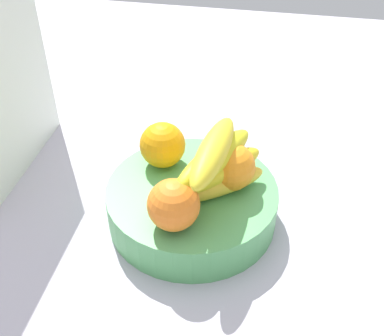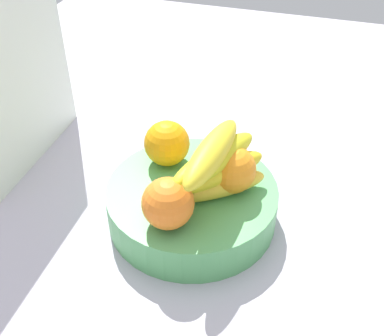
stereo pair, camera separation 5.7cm
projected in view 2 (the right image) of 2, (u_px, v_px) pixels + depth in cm
name	position (u px, v px, depth cm)	size (l,w,h in cm)	color
ground_plane	(200.00, 214.00, 79.58)	(180.00, 140.00, 3.00)	#B2ACBC
fruit_bowl	(192.00, 203.00, 74.89)	(26.46, 26.46, 6.20)	#53A35E
orange_front_left	(167.00, 143.00, 75.91)	(7.33, 7.33, 7.33)	orange
orange_front_right	(168.00, 203.00, 64.97)	(7.33, 7.33, 7.33)	orange
orange_center	(232.00, 169.00, 70.73)	(7.33, 7.33, 7.33)	orange
banana_bunch	(213.00, 168.00, 68.34)	(18.48, 16.34, 10.60)	yellow
cutting_board	(16.00, 67.00, 78.71)	(28.00, 1.80, 36.00)	silver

